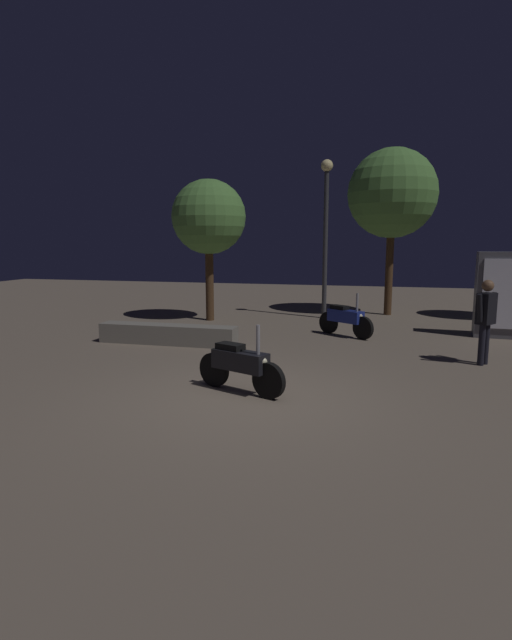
{
  "coord_description": "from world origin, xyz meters",
  "views": [
    {
      "loc": [
        1.92,
        -7.02,
        2.36
      ],
      "look_at": [
        -0.21,
        1.32,
        1.0
      ],
      "focal_mm": 28.2,
      "sensor_mm": 36.0,
      "label": 1
    }
  ],
  "objects": [
    {
      "name": "ground_plane",
      "position": [
        0.0,
        0.0,
        0.0
      ],
      "size": [
        40.0,
        40.0,
        0.0
      ],
      "primitive_type": "plane",
      "color": "#756656"
    },
    {
      "name": "motorcycle_black_foreground",
      "position": [
        -0.21,
        0.32,
        0.44
      ],
      "size": [
        1.57,
        0.74,
        1.11
      ],
      "rotation": [
        0.0,
        0.0,
        -0.4
      ],
      "color": "black",
      "rests_on": "ground_plane"
    },
    {
      "name": "motorcycle_blue_parked_left",
      "position": [
        1.02,
        5.5,
        0.44
      ],
      "size": [
        1.41,
        1.04,
        1.11
      ],
      "rotation": [
        0.0,
        0.0,
        5.67
      ],
      "color": "black",
      "rests_on": "ground_plane"
    },
    {
      "name": "person_rider_beside",
      "position": [
        3.82,
        3.2,
        0.97
      ],
      "size": [
        0.47,
        0.58,
        1.64
      ],
      "rotation": [
        0.0,
        0.0,
        2.49
      ],
      "color": "black",
      "rests_on": "ground_plane"
    },
    {
      "name": "streetlamp_near",
      "position": [
        0.15,
        8.4,
        3.04
      ],
      "size": [
        0.36,
        0.36,
        4.74
      ],
      "color": "#38383D",
      "rests_on": "ground_plane"
    },
    {
      "name": "tree_left_bg",
      "position": [
        2.07,
        9.61,
        3.81
      ],
      "size": [
        2.77,
        2.77,
        5.22
      ],
      "color": "#4C331E",
      "rests_on": "ground_plane"
    },
    {
      "name": "tree_center_bg",
      "position": [
        -3.11,
        7.11,
        3.03
      ],
      "size": [
        2.17,
        2.17,
        4.14
      ],
      "color": "#4C331E",
      "rests_on": "ground_plane"
    },
    {
      "name": "kiosk_billboard",
      "position": [
        4.92,
        6.28,
        1.05
      ],
      "size": [
        1.63,
        0.62,
        2.1
      ],
      "rotation": [
        0.0,
        0.0,
        3.09
      ],
      "color": "#595960",
      "rests_on": "ground_plane"
    },
    {
      "name": "planter_wall_low",
      "position": [
        -2.88,
        3.52,
        0.23
      ],
      "size": [
        3.26,
        0.5,
        0.45
      ],
      "color": "gray",
      "rests_on": "ground_plane"
    }
  ]
}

